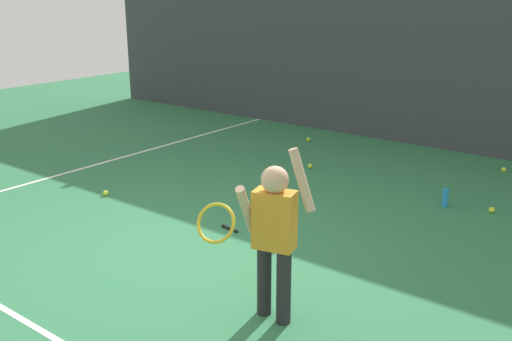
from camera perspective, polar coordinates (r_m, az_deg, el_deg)
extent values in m
plane|color=#2D7247|center=(5.71, -8.82, -7.89)|extent=(20.00, 20.00, 0.00)
cube|color=white|center=(4.95, -21.55, -13.19)|extent=(9.00, 0.05, 0.00)
cube|color=white|center=(8.43, -17.55, -0.15)|extent=(0.05, 9.00, 0.00)
cube|color=#383D42|center=(9.61, 14.67, 13.09)|extent=(13.09, 0.08, 3.60)
cylinder|color=slate|center=(13.53, -11.69, 14.67)|extent=(0.09, 0.09, 3.75)
cylinder|color=slate|center=(11.31, -0.64, 14.56)|extent=(0.09, 0.09, 3.75)
cylinder|color=slate|center=(9.66, 14.85, 13.54)|extent=(0.09, 0.09, 3.75)
cylinder|color=#232326|center=(4.56, 0.80, -10.42)|extent=(0.11, 0.11, 0.58)
cylinder|color=#232326|center=(4.46, 2.68, -11.16)|extent=(0.11, 0.11, 0.58)
cube|color=orange|center=(4.29, 1.79, -4.77)|extent=(0.33, 0.24, 0.44)
sphere|color=tan|center=(4.19, 1.83, -0.90)|extent=(0.20, 0.20, 0.20)
cylinder|color=tan|center=(4.14, 4.43, -0.94)|extent=(0.22, 0.12, 0.46)
cylinder|color=tan|center=(4.29, -0.92, -3.82)|extent=(0.14, 0.30, 0.43)
cylinder|color=black|center=(4.26, -2.51, -5.66)|extent=(0.09, 0.24, 0.15)
torus|color=yellow|center=(4.03, -3.88, -5.07)|extent=(0.32, 0.23, 0.26)
cylinder|color=#268CD8|center=(7.10, 17.76, -2.49)|extent=(0.07, 0.07, 0.22)
sphere|color=#CCE033|center=(7.36, -14.27, -2.12)|extent=(0.07, 0.07, 0.07)
sphere|color=#CCE033|center=(6.48, 0.07, -4.24)|extent=(0.07, 0.07, 0.07)
sphere|color=#CCE033|center=(9.66, 5.06, 2.98)|extent=(0.07, 0.07, 0.07)
sphere|color=#CCE033|center=(8.71, 22.73, 0.07)|extent=(0.07, 0.07, 0.07)
sphere|color=#CCE033|center=(8.24, 5.22, 0.44)|extent=(0.07, 0.07, 0.07)
sphere|color=#CCE033|center=(7.11, 21.73, -3.55)|extent=(0.07, 0.07, 0.07)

